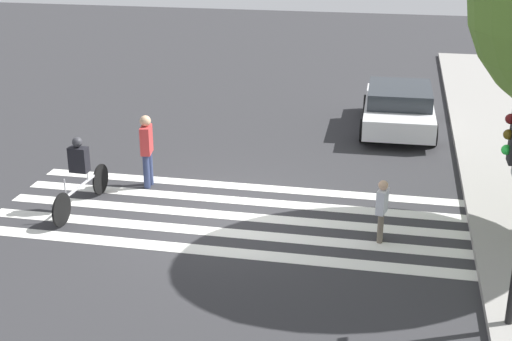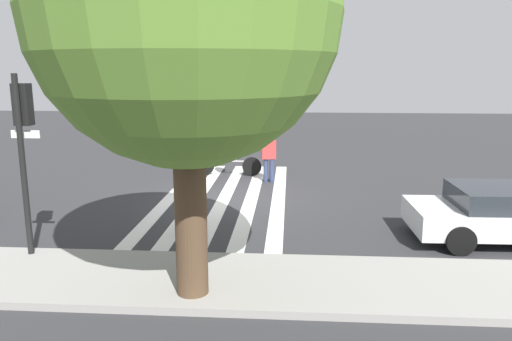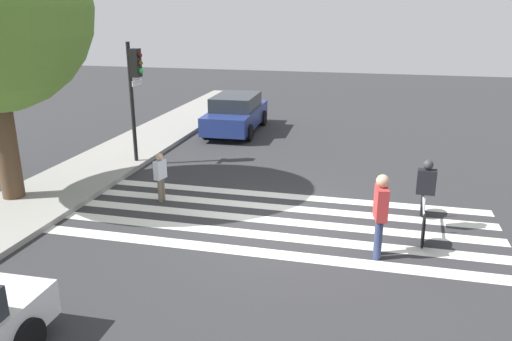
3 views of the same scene
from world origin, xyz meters
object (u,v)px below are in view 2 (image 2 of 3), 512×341
at_px(cyclist_far_lane, 228,152).
at_px(car_parked_silver_sedan, 506,213).
at_px(pedestrian_adult_yellow_jacket, 183,202).
at_px(pedestrian_child_with_backpack, 269,154).
at_px(street_tree, 185,13).
at_px(traffic_light, 23,131).

height_order(cyclist_far_lane, car_parked_silver_sedan, cyclist_far_lane).
bearing_deg(pedestrian_adult_yellow_jacket, cyclist_far_lane, -79.34).
bearing_deg(cyclist_far_lane, pedestrian_adult_yellow_jacket, 90.82).
xyz_separation_m(pedestrian_adult_yellow_jacket, car_parked_silver_sedan, (-7.56, 0.22, -0.06)).
bearing_deg(pedestrian_child_with_backpack, pedestrian_adult_yellow_jacket, 62.31).
height_order(street_tree, pedestrian_adult_yellow_jacket, street_tree).
xyz_separation_m(street_tree, pedestrian_child_with_backpack, (-0.91, -9.16, -3.78)).
xyz_separation_m(cyclist_far_lane, car_parked_silver_sedan, (-7.27, 6.66, -0.20)).
distance_m(pedestrian_child_with_backpack, cyclist_far_lane, 1.83).
height_order(pedestrian_child_with_backpack, cyclist_far_lane, pedestrian_child_with_backpack).
distance_m(street_tree, car_parked_silver_sedan, 8.52).
relative_size(street_tree, pedestrian_child_with_backpack, 4.16).
distance_m(traffic_light, car_parked_silver_sedan, 10.69).
bearing_deg(car_parked_silver_sedan, cyclist_far_lane, -43.68).
bearing_deg(cyclist_far_lane, pedestrian_child_with_backpack, 151.60).
relative_size(pedestrian_adult_yellow_jacket, cyclist_far_lane, 0.52).
distance_m(pedestrian_adult_yellow_jacket, cyclist_far_lane, 6.45).
bearing_deg(street_tree, pedestrian_adult_yellow_jacket, -75.67).
xyz_separation_m(pedestrian_adult_yellow_jacket, cyclist_far_lane, (-0.30, -6.44, 0.14)).
distance_m(traffic_light, street_tree, 4.61).
xyz_separation_m(street_tree, cyclist_far_lane, (0.65, -10.13, -3.89)).
bearing_deg(street_tree, pedestrian_child_with_backpack, -95.65).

